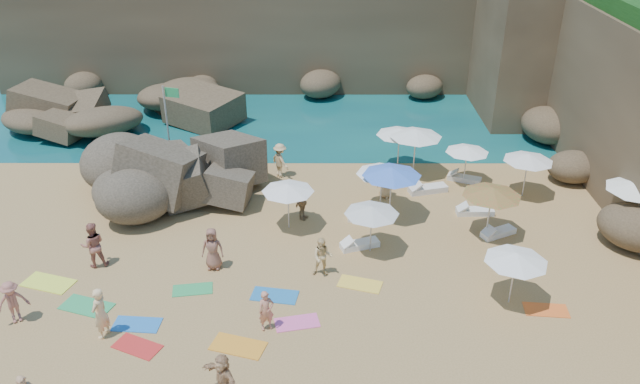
{
  "coord_description": "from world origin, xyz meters",
  "views": [
    {
      "loc": [
        2.04,
        -19.91,
        14.2
      ],
      "look_at": [
        2.0,
        3.0,
        2.0
      ],
      "focal_mm": 35.0,
      "sensor_mm": 36.0,
      "label": 1
    }
  ],
  "objects_px": {
    "person_stand_2": "(280,160)",
    "person_stand_5": "(223,170)",
    "parasol_1": "(416,133)",
    "person_stand_1": "(93,245)",
    "flag_pole": "(169,115)",
    "lounger_0": "(428,189)",
    "rock_outcrop": "(174,196)",
    "person_stand_4": "(385,183)",
    "parasol_0": "(288,188)",
    "person_stand_6": "(100,313)",
    "person_stand_3": "(302,202)",
    "parasol_2": "(400,132)"
  },
  "relations": [
    {
      "from": "person_stand_2",
      "to": "person_stand_5",
      "type": "height_order",
      "value": "person_stand_2"
    },
    {
      "from": "parasol_1",
      "to": "person_stand_1",
      "type": "xyz_separation_m",
      "value": [
        -13.6,
        -8.18,
        -1.32
      ]
    },
    {
      "from": "person_stand_5",
      "to": "flag_pole",
      "type": "bearing_deg",
      "value": 132.04
    },
    {
      "from": "lounger_0",
      "to": "person_stand_1",
      "type": "relative_size",
      "value": 0.98
    },
    {
      "from": "parasol_1",
      "to": "rock_outcrop",
      "type": "bearing_deg",
      "value": -168.55
    },
    {
      "from": "person_stand_2",
      "to": "flag_pole",
      "type": "bearing_deg",
      "value": 36.08
    },
    {
      "from": "person_stand_2",
      "to": "person_stand_5",
      "type": "xyz_separation_m",
      "value": [
        -2.77,
        -0.92,
        -0.06
      ]
    },
    {
      "from": "person_stand_2",
      "to": "person_stand_4",
      "type": "distance_m",
      "value": 5.54
    },
    {
      "from": "parasol_0",
      "to": "person_stand_4",
      "type": "relative_size",
      "value": 1.49
    },
    {
      "from": "parasol_1",
      "to": "person_stand_2",
      "type": "xyz_separation_m",
      "value": [
        -6.76,
        -0.28,
        -1.38
      ]
    },
    {
      "from": "lounger_0",
      "to": "person_stand_4",
      "type": "xyz_separation_m",
      "value": [
        -2.13,
        -0.51,
        0.61
      ]
    },
    {
      "from": "person_stand_4",
      "to": "person_stand_1",
      "type": "bearing_deg",
      "value": -129.85
    },
    {
      "from": "parasol_0",
      "to": "person_stand_6",
      "type": "bearing_deg",
      "value": -130.01
    },
    {
      "from": "parasol_0",
      "to": "person_stand_2",
      "type": "bearing_deg",
      "value": 97.45
    },
    {
      "from": "person_stand_4",
      "to": "person_stand_5",
      "type": "height_order",
      "value": "person_stand_5"
    },
    {
      "from": "parasol_0",
      "to": "person_stand_4",
      "type": "distance_m",
      "value": 5.41
    },
    {
      "from": "rock_outcrop",
      "to": "person_stand_3",
      "type": "xyz_separation_m",
      "value": [
        6.22,
        -2.11,
        0.84
      ]
    },
    {
      "from": "rock_outcrop",
      "to": "person_stand_6",
      "type": "relative_size",
      "value": 3.62
    },
    {
      "from": "flag_pole",
      "to": "parasol_0",
      "type": "relative_size",
      "value": 1.92
    },
    {
      "from": "rock_outcrop",
      "to": "flag_pole",
      "type": "height_order",
      "value": "flag_pole"
    },
    {
      "from": "rock_outcrop",
      "to": "person_stand_4",
      "type": "xyz_separation_m",
      "value": [
        10.09,
        -0.06,
        0.76
      ]
    },
    {
      "from": "parasol_0",
      "to": "person_stand_6",
      "type": "distance_m",
      "value": 9.27
    },
    {
      "from": "person_stand_1",
      "to": "person_stand_6",
      "type": "height_order",
      "value": "person_stand_1"
    },
    {
      "from": "parasol_0",
      "to": "person_stand_3",
      "type": "relative_size",
      "value": 1.35
    },
    {
      "from": "rock_outcrop",
      "to": "person_stand_4",
      "type": "distance_m",
      "value": 10.12
    },
    {
      "from": "parasol_0",
      "to": "person_stand_6",
      "type": "height_order",
      "value": "parasol_0"
    },
    {
      "from": "flag_pole",
      "to": "person_stand_5",
      "type": "xyz_separation_m",
      "value": [
        2.91,
        -2.3,
        -1.93
      ]
    },
    {
      "from": "person_stand_2",
      "to": "person_stand_6",
      "type": "relative_size",
      "value": 0.94
    },
    {
      "from": "parasol_1",
      "to": "person_stand_2",
      "type": "distance_m",
      "value": 6.91
    },
    {
      "from": "rock_outcrop",
      "to": "person_stand_1",
      "type": "xyz_separation_m",
      "value": [
        -1.85,
        -5.8,
        0.96
      ]
    },
    {
      "from": "flag_pole",
      "to": "person_stand_2",
      "type": "distance_m",
      "value": 6.14
    },
    {
      "from": "parasol_1",
      "to": "person_stand_5",
      "type": "height_order",
      "value": "parasol_1"
    },
    {
      "from": "parasol_2",
      "to": "person_stand_3",
      "type": "distance_m",
      "value": 7.18
    },
    {
      "from": "person_stand_1",
      "to": "parasol_0",
      "type": "bearing_deg",
      "value": -178.47
    },
    {
      "from": "flag_pole",
      "to": "parasol_2",
      "type": "bearing_deg",
      "value": -2.05
    },
    {
      "from": "flag_pole",
      "to": "rock_outcrop",
      "type": "bearing_deg",
      "value": -78.82
    },
    {
      "from": "flag_pole",
      "to": "person_stand_4",
      "type": "distance_m",
      "value": 11.53
    },
    {
      "from": "parasol_1",
      "to": "parasol_2",
      "type": "xyz_separation_m",
      "value": [
        -0.72,
        0.69,
        -0.21
      ]
    },
    {
      "from": "parasol_1",
      "to": "person_stand_4",
      "type": "distance_m",
      "value": 3.32
    },
    {
      "from": "person_stand_4",
      "to": "person_stand_6",
      "type": "distance_m",
      "value": 14.32
    },
    {
      "from": "lounger_0",
      "to": "person_stand_1",
      "type": "distance_m",
      "value": 15.42
    },
    {
      "from": "parasol_2",
      "to": "person_stand_5",
      "type": "relative_size",
      "value": 1.43
    },
    {
      "from": "lounger_0",
      "to": "person_stand_3",
      "type": "xyz_separation_m",
      "value": [
        -6.0,
        -2.57,
        0.69
      ]
    },
    {
      "from": "parasol_2",
      "to": "person_stand_5",
      "type": "xyz_separation_m",
      "value": [
        -8.81,
        -1.89,
        -1.23
      ]
    },
    {
      "from": "parasol_1",
      "to": "person_stand_2",
      "type": "relative_size",
      "value": 1.46
    },
    {
      "from": "flag_pole",
      "to": "person_stand_6",
      "type": "bearing_deg",
      "value": -88.25
    },
    {
      "from": "lounger_0",
      "to": "person_stand_5",
      "type": "height_order",
      "value": "person_stand_5"
    },
    {
      "from": "person_stand_1",
      "to": "person_stand_2",
      "type": "bearing_deg",
      "value": -150.6
    },
    {
      "from": "rock_outcrop",
      "to": "parasol_0",
      "type": "relative_size",
      "value": 3.07
    },
    {
      "from": "flag_pole",
      "to": "person_stand_5",
      "type": "height_order",
      "value": "flag_pole"
    }
  ]
}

